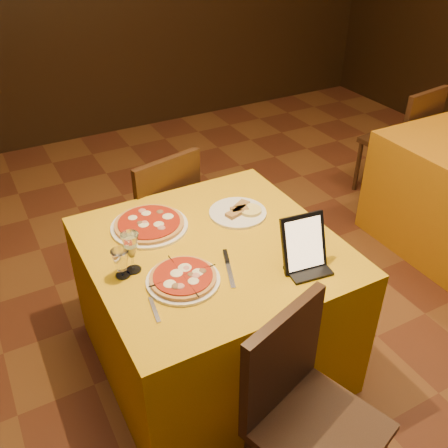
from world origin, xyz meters
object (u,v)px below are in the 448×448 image
chair_main_far (153,216)px  chair_side_far (395,141)px  main_table (213,306)px  pizza_far (149,225)px  wine_glass (132,252)px  water_glass (121,264)px  chair_main_near (319,429)px  tablet (304,243)px  pizza_near (183,279)px

chair_main_far → chair_side_far: bearing=170.2°
main_table → pizza_far: (-0.20, 0.27, 0.39)m
chair_side_far → wine_glass: size_ratio=4.79×
wine_glass → water_glass: 0.06m
pizza_far → wine_glass: wine_glass is taller
chair_main_near → chair_main_far: size_ratio=1.00×
pizza_far → chair_main_far: bearing=69.1°
water_glass → tablet: (0.70, -0.30, 0.06)m
wine_glass → main_table: bearing=0.5°
pizza_near → pizza_far: bearing=86.8°
chair_side_far → wine_glass: 2.64m
main_table → chair_main_far: size_ratio=1.21×
tablet → pizza_near: bearing=170.9°
chair_main_near → pizza_far: (-0.20, 1.11, 0.31)m
tablet → pizza_far: bearing=135.9°
main_table → wine_glass: wine_glass is taller
chair_side_far → pizza_near: 2.56m
pizza_near → wine_glass: (-0.15, 0.17, 0.08)m
main_table → pizza_near: 0.48m
chair_main_far → wine_glass: bearing=51.9°
pizza_near → chair_main_near: bearing=-71.5°
chair_main_near → pizza_near: size_ratio=2.96×
pizza_near → water_glass: 0.26m
pizza_near → main_table: bearing=37.4°
chair_main_near → pizza_near: bearing=90.3°
pizza_far → chair_side_far: bearing=15.3°
pizza_far → tablet: tablet is taller
main_table → pizza_far: 0.51m
pizza_near → water_glass: water_glass is taller
chair_main_far → pizza_near: size_ratio=2.96×
chair_main_near → pizza_near: 0.77m
pizza_far → wine_glass: 0.33m
chair_side_far → tablet: bearing=25.9°
main_table → water_glass: (-0.43, -0.02, 0.44)m
chair_main_near → water_glass: (-0.43, 0.82, 0.36)m
tablet → chair_main_near: bearing=-109.8°
wine_glass → water_glass: bearing=-166.2°
chair_main_near → pizza_far: chair_main_near is taller
wine_glass → pizza_near: bearing=-47.6°
chair_main_near → chair_side_far: (2.08, 1.73, 0.00)m
main_table → chair_main_near: bearing=-90.0°
main_table → chair_main_far: 0.79m
pizza_far → wine_glass: size_ratio=1.94×
chair_side_far → pizza_near: (-2.30, -1.06, 0.31)m
pizza_near → wine_glass: bearing=132.4°
pizza_near → wine_glass: 0.24m
pizza_far → wine_glass: bearing=-123.4°
chair_main_near → tablet: size_ratio=3.73×
chair_main_near → main_table: bearing=71.8°
wine_glass → tablet: (0.65, -0.31, 0.03)m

